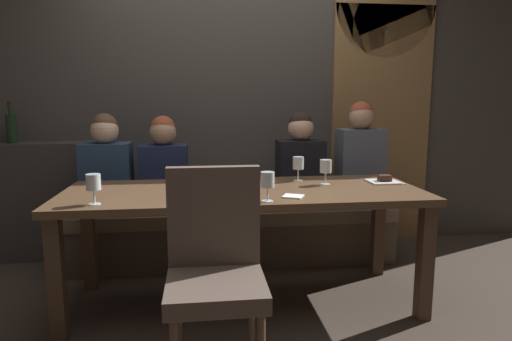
{
  "coord_description": "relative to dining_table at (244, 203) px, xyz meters",
  "views": [
    {
      "loc": [
        -0.26,
        -2.68,
        1.29
      ],
      "look_at": [
        0.09,
        0.11,
        0.84
      ],
      "focal_mm": 31.12,
      "sensor_mm": 36.0,
      "label": 1
    }
  ],
  "objects": [
    {
      "name": "ground",
      "position": [
        0.0,
        0.0,
        -0.65
      ],
      "size": [
        9.0,
        9.0,
        0.0
      ],
      "primitive_type": "plane",
      "color": "#382D26"
    },
    {
      "name": "back_wall_tiled",
      "position": [
        0.0,
        1.22,
        0.85
      ],
      "size": [
        6.0,
        0.12,
        3.0
      ],
      "primitive_type": "cube",
      "color": "#423D38",
      "rests_on": "ground"
    },
    {
      "name": "arched_door",
      "position": [
        1.35,
        1.15,
        0.71
      ],
      "size": [
        0.9,
        0.05,
        2.55
      ],
      "color": "olive",
      "rests_on": "ground"
    },
    {
      "name": "back_counter",
      "position": [
        -1.55,
        1.04,
        -0.18
      ],
      "size": [
        1.1,
        0.28,
        0.95
      ],
      "primitive_type": "cube",
      "color": "#38342F",
      "rests_on": "ground"
    },
    {
      "name": "dining_table",
      "position": [
        0.0,
        0.0,
        0.0
      ],
      "size": [
        2.2,
        0.84,
        0.74
      ],
      "color": "#493422",
      "rests_on": "ground"
    },
    {
      "name": "banquette_bench",
      "position": [
        0.0,
        0.7,
        -0.42
      ],
      "size": [
        2.5,
        0.44,
        0.45
      ],
      "color": "#4A3C2E",
      "rests_on": "ground"
    },
    {
      "name": "chair_near_side",
      "position": [
        -0.2,
        -0.72,
        -0.09
      ],
      "size": [
        0.44,
        0.44,
        0.98
      ],
      "color": "brown",
      "rests_on": "ground"
    },
    {
      "name": "diner_redhead",
      "position": [
        -0.96,
        0.69,
        0.15
      ],
      "size": [
        0.36,
        0.24,
        0.74
      ],
      "color": "navy",
      "rests_on": "banquette_bench"
    },
    {
      "name": "diner_bearded",
      "position": [
        -0.54,
        0.72,
        0.14
      ],
      "size": [
        0.36,
        0.24,
        0.72
      ],
      "color": "#192342",
      "rests_on": "banquette_bench"
    },
    {
      "name": "diner_far_end",
      "position": [
        0.51,
        0.7,
        0.15
      ],
      "size": [
        0.36,
        0.24,
        0.75
      ],
      "color": "black",
      "rests_on": "banquette_bench"
    },
    {
      "name": "diner_near_end",
      "position": [
        1.01,
        0.71,
        0.19
      ],
      "size": [
        0.36,
        0.24,
        0.83
      ],
      "color": "#4C515B",
      "rests_on": "banquette_bench"
    },
    {
      "name": "wine_bottle_dark_red",
      "position": [
        -1.74,
        1.03,
        0.42
      ],
      "size": [
        0.08,
        0.08,
        0.33
      ],
      "color": "black",
      "rests_on": "back_counter"
    },
    {
      "name": "wine_glass_far_right",
      "position": [
        0.4,
        0.26,
        0.2
      ],
      "size": [
        0.08,
        0.08,
        0.16
      ],
      "color": "silver",
      "rests_on": "dining_table"
    },
    {
      "name": "wine_glass_center_front",
      "position": [
        0.1,
        -0.34,
        0.2
      ],
      "size": [
        0.08,
        0.08,
        0.16
      ],
      "color": "silver",
      "rests_on": "dining_table"
    },
    {
      "name": "wine_glass_far_left",
      "position": [
        0.55,
        0.09,
        0.2
      ],
      "size": [
        0.08,
        0.08,
        0.16
      ],
      "color": "silver",
      "rests_on": "dining_table"
    },
    {
      "name": "wine_glass_near_left",
      "position": [
        -0.83,
        -0.29,
        0.2
      ],
      "size": [
        0.08,
        0.08,
        0.16
      ],
      "color": "silver",
      "rests_on": "dining_table"
    },
    {
      "name": "dessert_plate",
      "position": [
        0.95,
        0.12,
        0.1
      ],
      "size": [
        0.19,
        0.19,
        0.05
      ],
      "color": "white",
      "rests_on": "dining_table"
    },
    {
      "name": "fork_on_table",
      "position": [
        1.06,
        0.11,
        0.09
      ],
      "size": [
        0.02,
        0.17,
        0.01
      ],
      "primitive_type": "cube",
      "rotation": [
        0.0,
        0.0,
        0.04
      ],
      "color": "silver",
      "rests_on": "dining_table"
    },
    {
      "name": "folded_napkin",
      "position": [
        0.26,
        -0.25,
        0.09
      ],
      "size": [
        0.14,
        0.14,
        0.01
      ],
      "primitive_type": "cube",
      "rotation": [
        0.0,
        0.0,
        -0.45
      ],
      "color": "silver",
      "rests_on": "dining_table"
    }
  ]
}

